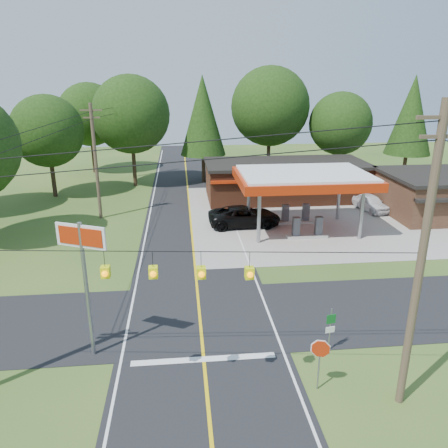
{
  "coord_description": "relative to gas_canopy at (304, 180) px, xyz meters",
  "views": [
    {
      "loc": [
        -0.78,
        -20.23,
        12.14
      ],
      "look_at": [
        2.0,
        7.0,
        2.8
      ],
      "focal_mm": 35.0,
      "sensor_mm": 36.0,
      "label": 1
    }
  ],
  "objects": [
    {
      "name": "utility_pole_north",
      "position": [
        -15.5,
        22.0,
        0.48
      ],
      "size": [
        0.3,
        0.3,
        9.5
      ],
      "color": "#473828",
      "rests_on": "ground"
    },
    {
      "name": "route_sign_post",
      "position": [
        -3.2,
        -16.52,
        -2.95
      ],
      "size": [
        0.45,
        0.12,
        2.21
      ],
      "color": "gray",
      "rests_on": "ground"
    },
    {
      "name": "utility_pole_near_right",
      "position": [
        -1.5,
        -20.0,
        1.69
      ],
      "size": [
        1.8,
        0.3,
        11.5
      ],
      "color": "#473828",
      "rests_on": "ground"
    },
    {
      "name": "treeline_backdrop",
      "position": [
        -8.18,
        11.01,
        3.22
      ],
      "size": [
        70.27,
        51.59,
        13.3
      ],
      "color": "#332316",
      "rests_on": "ground"
    },
    {
      "name": "sedan_car",
      "position": [
        8.0,
        4.72,
        -3.51
      ],
      "size": [
        5.11,
        5.11,
        1.51
      ],
      "primitive_type": "imported",
      "rotation": [
        0.0,
        0.0,
        0.17
      ],
      "color": "white",
      "rests_on": "ground"
    },
    {
      "name": "overhead_beacons",
      "position": [
        -10.0,
        -19.0,
        1.95
      ],
      "size": [
        17.04,
        2.04,
        1.03
      ],
      "color": "black",
      "rests_on": "ground"
    },
    {
      "name": "ground",
      "position": [
        -9.0,
        -13.0,
        -4.27
      ],
      "size": [
        120.0,
        120.0,
        0.0
      ],
      "primitive_type": "plane",
      "color": "#32531D",
      "rests_on": "ground"
    },
    {
      "name": "cross_road",
      "position": [
        -9.0,
        -13.0,
        -4.25
      ],
      "size": [
        70.0,
        7.0,
        0.02
      ],
      "primitive_type": "cube",
      "color": "black",
      "rests_on": "ground"
    },
    {
      "name": "octagonal_stop_sign",
      "position": [
        -4.5,
        -19.01,
        -2.53
      ],
      "size": [
        0.79,
        0.27,
        2.34
      ],
      "color": "gray",
      "rests_on": "ground"
    },
    {
      "name": "big_stop_sign",
      "position": [
        -14.0,
        -15.68,
        0.44
      ],
      "size": [
        2.2,
        1.04,
        6.39
      ],
      "color": "gray",
      "rests_on": "ground"
    },
    {
      "name": "suv_car",
      "position": [
        -4.5,
        1.5,
        -3.42
      ],
      "size": [
        6.31,
        6.31,
        1.69
      ],
      "primitive_type": "imported",
      "rotation": [
        0.0,
        0.0,
        1.61
      ],
      "color": "black",
      "rests_on": "ground"
    },
    {
      "name": "convenience_store",
      "position": [
        1.0,
        9.98,
        -2.35
      ],
      "size": [
        16.4,
        7.55,
        3.8
      ],
      "color": "#572A18",
      "rests_on": "ground"
    },
    {
      "name": "gas_canopy",
      "position": [
        0.0,
        0.0,
        0.0
      ],
      "size": [
        10.6,
        7.4,
        4.88
      ],
      "color": "gray",
      "rests_on": "ground"
    },
    {
      "name": "lane_center_yellow",
      "position": [
        -9.0,
        -13.0,
        -4.24
      ],
      "size": [
        0.15,
        110.0,
        0.0
      ],
      "primitive_type": "cube",
      "color": "yellow",
      "rests_on": "main_highway"
    },
    {
      "name": "main_highway",
      "position": [
        -9.0,
        -13.0,
        -4.26
      ],
      "size": [
        8.0,
        120.0,
        0.02
      ],
      "primitive_type": "cube",
      "color": "black",
      "rests_on": "ground"
    },
    {
      "name": "utility_pole_far_left",
      "position": [
        -17.0,
        5.0,
        0.93
      ],
      "size": [
        1.8,
        0.3,
        10.0
      ],
      "color": "#473828",
      "rests_on": "ground"
    }
  ]
}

